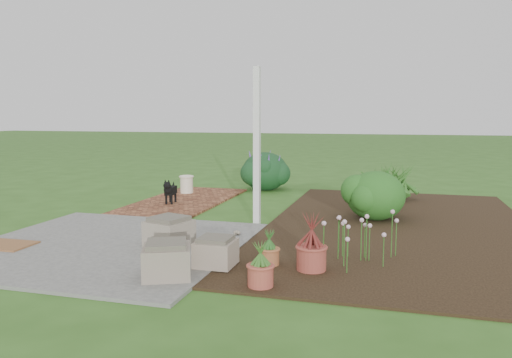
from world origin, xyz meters
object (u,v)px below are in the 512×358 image
(evergreen_shrub, at_px, (376,194))
(stone_trough_near, at_px, (167,262))
(cream_ceramic_urn, at_px, (187,185))
(black_dog, at_px, (170,190))

(evergreen_shrub, bearing_deg, stone_trough_near, -118.06)
(cream_ceramic_urn, relative_size, evergreen_shrub, 0.38)
(evergreen_shrub, bearing_deg, black_dog, 175.31)
(stone_trough_near, distance_m, evergreen_shrub, 4.25)
(black_dog, height_order, evergreen_shrub, evergreen_shrub)
(stone_trough_near, bearing_deg, black_dog, 115.15)
(black_dog, relative_size, cream_ceramic_urn, 1.40)
(stone_trough_near, bearing_deg, cream_ceramic_urn, 111.69)
(black_dog, relative_size, evergreen_shrub, 0.54)
(black_dog, height_order, cream_ceramic_urn, black_dog)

